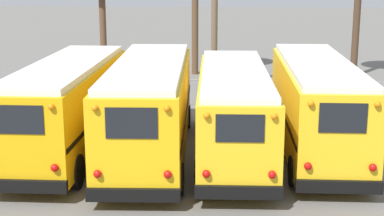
{
  "coord_description": "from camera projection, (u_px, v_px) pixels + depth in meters",
  "views": [
    {
      "loc": [
        1.38,
        -20.6,
        6.38
      ],
      "look_at": [
        0.0,
        -0.84,
        1.66
      ],
      "focal_mm": 55.0,
      "sensor_mm": 36.0,
      "label": 1
    }
  ],
  "objects": [
    {
      "name": "ground_plane",
      "position": [
        194.0,
        147.0,
        21.56
      ],
      "size": [
        160.0,
        160.0,
        0.0
      ],
      "primitive_type": "plane",
      "color": "#66635E"
    },
    {
      "name": "school_bus_0",
      "position": [
        68.0,
        104.0,
        20.51
      ],
      "size": [
        2.54,
        9.65,
        3.22
      ],
      "color": "#EAAA0F",
      "rests_on": "ground"
    },
    {
      "name": "school_bus_1",
      "position": [
        150.0,
        106.0,
        20.17
      ],
      "size": [
        2.99,
        10.14,
        3.3
      ],
      "color": "yellow",
      "rests_on": "ground"
    },
    {
      "name": "school_bus_2",
      "position": [
        234.0,
        109.0,
        20.04
      ],
      "size": [
        2.71,
        9.68,
        3.08
      ],
      "color": "yellow",
      "rests_on": "ground"
    },
    {
      "name": "school_bus_3",
      "position": [
        316.0,
        103.0,
        20.6
      ],
      "size": [
        2.54,
        9.74,
        3.27
      ],
      "color": "yellow",
      "rests_on": "ground"
    },
    {
      "name": "utility_pole",
      "position": [
        214.0,
        14.0,
        29.99
      ],
      "size": [
        1.8,
        0.33,
        7.99
      ],
      "color": "brown",
      "rests_on": "ground"
    },
    {
      "name": "fence_line",
      "position": [
        202.0,
        89.0,
        26.99
      ],
      "size": [
        16.7,
        0.06,
        1.42
      ],
      "color": "#939399",
      "rests_on": "ground"
    }
  ]
}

